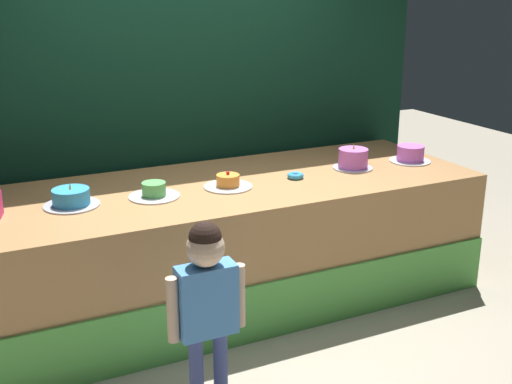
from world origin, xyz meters
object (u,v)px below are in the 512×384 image
at_px(cake_left, 154,192).
at_px(cake_right, 353,159).
at_px(child_figure, 207,294).
at_px(cake_center, 228,182).
at_px(donut, 295,176).
at_px(cake_far_right, 410,154).
at_px(cake_far_left, 71,198).

height_order(cake_left, cake_right, cake_right).
bearing_deg(cake_left, child_figure, -93.72).
height_order(cake_center, cake_right, cake_right).
xyz_separation_m(cake_left, cake_right, (1.51, 0.02, 0.03)).
distance_m(child_figure, donut, 1.52).
relative_size(child_figure, cake_far_right, 3.42).
relative_size(cake_center, cake_right, 1.10).
xyz_separation_m(cake_left, cake_far_right, (2.01, -0.00, 0.02)).
relative_size(cake_left, cake_center, 1.00).
bearing_deg(cake_far_left, cake_center, -3.43).
relative_size(cake_far_left, cake_left, 1.04).
bearing_deg(child_figure, cake_far_left, 111.00).
xyz_separation_m(cake_center, cake_far_right, (1.51, 0.01, 0.02)).
bearing_deg(cake_far_left, donut, -2.78).
bearing_deg(cake_far_left, cake_right, -0.83).
distance_m(cake_far_left, cake_far_right, 2.51).
distance_m(child_figure, cake_right, 1.94).
bearing_deg(cake_center, cake_far_left, 176.57).
bearing_deg(donut, child_figure, -135.58).
height_order(child_figure, donut, child_figure).
distance_m(cake_left, cake_right, 1.51).
bearing_deg(cake_right, donut, -175.02).
xyz_separation_m(cake_far_left, cake_left, (0.50, -0.05, -0.01)).
height_order(donut, cake_far_left, cake_far_left).
height_order(cake_center, cake_far_right, cake_far_right).
height_order(cake_left, cake_center, cake_center).
bearing_deg(child_figure, cake_left, 86.28).
height_order(cake_far_left, cake_far_right, cake_far_left).
distance_m(donut, cake_center, 0.50).
relative_size(child_figure, cake_center, 3.30).
bearing_deg(cake_left, cake_far_left, 174.46).
bearing_deg(cake_right, cake_left, -179.26).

